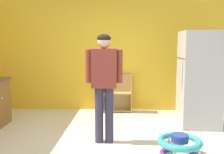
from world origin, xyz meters
TOP-DOWN VIEW (x-y plane):
  - ground_plane at (0.00, 0.00)m, footprint 12.00×12.00m
  - back_wall at (0.00, 2.33)m, footprint 5.20×0.06m
  - refrigerator at (1.75, 1.15)m, footprint 0.73×0.68m
  - bookshelf at (0.08, 2.15)m, footprint 0.80×0.28m
  - standing_person at (0.04, 0.26)m, footprint 0.57×0.22m
  - baby_walker at (1.11, -0.24)m, footprint 0.60×0.60m

SIDE VIEW (x-z plane):
  - ground_plane at x=0.00m, z-range 0.00..0.00m
  - baby_walker at x=1.11m, z-range 0.00..0.32m
  - bookshelf at x=0.08m, z-range -0.06..0.79m
  - refrigerator at x=1.75m, z-range 0.00..1.78m
  - standing_person at x=0.04m, z-range 0.17..1.86m
  - back_wall at x=0.00m, z-range 0.00..2.70m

